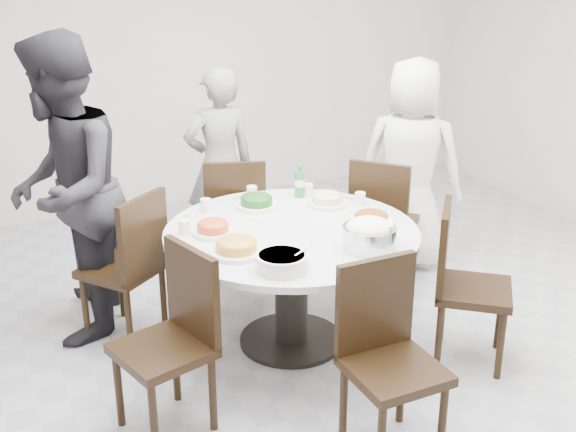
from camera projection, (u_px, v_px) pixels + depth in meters
name	position (u px, v px, depth m)	size (l,w,h in m)	color
floor	(327.00, 352.00, 4.37)	(6.00, 6.00, 0.01)	#A6A5AA
wall_back	(174.00, 53.00, 6.42)	(6.00, 0.01, 2.80)	silver
dining_table	(291.00, 287.00, 4.36)	(1.50, 1.50, 0.75)	silver
chair_ne	(384.00, 220.00, 5.13)	(0.42, 0.42, 0.95)	black
chair_n	(235.00, 218.00, 5.16)	(0.42, 0.42, 0.95)	black
chair_nw	(121.00, 265.00, 4.42)	(0.42, 0.42, 0.95)	black
chair_sw	(162.00, 346.00, 3.54)	(0.42, 0.42, 0.95)	black
chair_s	(395.00, 366.00, 3.37)	(0.42, 0.42, 0.95)	black
chair_se	(474.00, 287.00, 4.14)	(0.42, 0.42, 0.95)	black
diner_right	(411.00, 164.00, 5.32)	(0.77, 0.50, 1.58)	white
diner_middle	(220.00, 165.00, 5.44)	(0.54, 0.36, 1.49)	black
diner_left	(64.00, 191.00, 4.31)	(0.91, 0.71, 1.87)	black
dish_greens	(257.00, 203.00, 4.56)	(0.26, 0.26, 0.07)	white
dish_pale	(327.00, 200.00, 4.60)	(0.25, 0.25, 0.07)	white
dish_orange	(213.00, 229.00, 4.15)	(0.23, 0.23, 0.06)	white
dish_redbrown	(371.00, 221.00, 4.27)	(0.26, 0.26, 0.06)	white
dish_tofu	(236.00, 248.00, 3.89)	(0.29, 0.29, 0.07)	white
rice_bowl	(369.00, 237.00, 3.95)	(0.30, 0.30, 0.13)	silver
soup_bowl	(282.00, 262.00, 3.70)	(0.27, 0.27, 0.08)	white
beverage_bottle	(300.00, 181.00, 4.73)	(0.06, 0.06, 0.22)	#2D7235
tea_cups	(247.00, 193.00, 4.72)	(0.07, 0.07, 0.08)	white
chopsticks	(251.00, 194.00, 4.79)	(0.24, 0.04, 0.01)	tan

